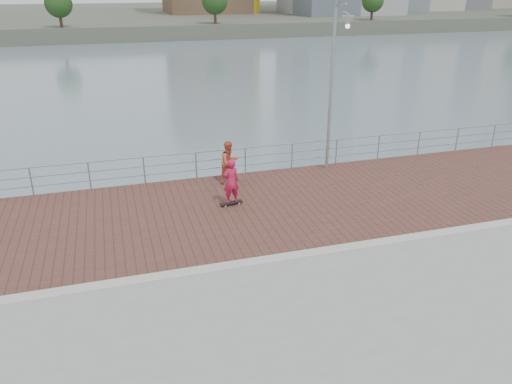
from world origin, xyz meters
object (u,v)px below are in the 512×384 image
object	(u,v)px
skateboarder	(231,181)
bystander	(229,162)
guardrail	(221,160)
street_lamp	(338,58)

from	to	relation	value
skateboarder	bystander	xyz separation A→B (m)	(0.47, 2.15, -0.06)
skateboarder	guardrail	bearing A→B (deg)	-106.62
guardrail	skateboarder	size ratio (longest dim) A/B	23.92
bystander	skateboarder	bearing A→B (deg)	-127.09
guardrail	bystander	xyz separation A→B (m)	(0.15, -0.83, 0.17)
guardrail	bystander	world-z (taller)	bystander
guardrail	skateboarder	world-z (taller)	skateboarder
street_lamp	skateboarder	size ratio (longest dim) A/B	4.03
guardrail	street_lamp	bearing A→B (deg)	-12.37
street_lamp	bystander	bearing A→B (deg)	178.00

